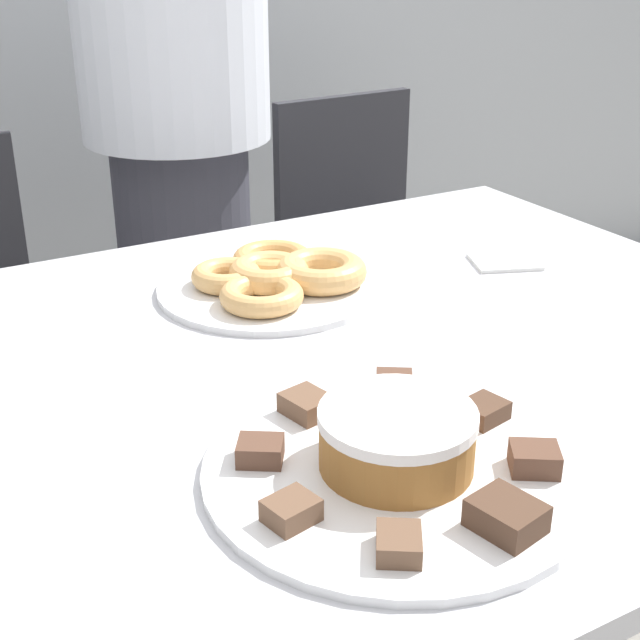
{
  "coord_description": "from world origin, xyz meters",
  "views": [
    {
      "loc": [
        -0.48,
        -0.88,
        1.26
      ],
      "look_at": [
        0.0,
        -0.02,
        0.82
      ],
      "focal_mm": 50.0,
      "sensor_mm": 36.0,
      "label": 1
    }
  ],
  "objects_px": {
    "office_chair_right": "(373,286)",
    "plate_cake": "(396,469)",
    "plate_donuts": "(269,288)",
    "napkin": "(505,262)",
    "frosted_cake": "(397,438)",
    "person_standing": "(176,114)"
  },
  "relations": [
    {
      "from": "plate_donuts",
      "to": "napkin",
      "type": "relative_size",
      "value": 2.63
    },
    {
      "from": "plate_donuts",
      "to": "frosted_cake",
      "type": "relative_size",
      "value": 2.12
    },
    {
      "from": "office_chair_right",
      "to": "plate_donuts",
      "type": "relative_size",
      "value": 2.61
    },
    {
      "from": "plate_cake",
      "to": "frosted_cake",
      "type": "xyz_separation_m",
      "value": [
        -0.0,
        0.0,
        0.04
      ]
    },
    {
      "from": "office_chair_right",
      "to": "napkin",
      "type": "distance_m",
      "value": 0.88
    },
    {
      "from": "person_standing",
      "to": "plate_donuts",
      "type": "bearing_deg",
      "value": -99.9
    },
    {
      "from": "office_chair_right",
      "to": "napkin",
      "type": "height_order",
      "value": "office_chair_right"
    },
    {
      "from": "office_chair_right",
      "to": "napkin",
      "type": "xyz_separation_m",
      "value": [
        -0.25,
        -0.76,
        0.36
      ]
    },
    {
      "from": "person_standing",
      "to": "plate_donuts",
      "type": "height_order",
      "value": "person_standing"
    },
    {
      "from": "frosted_cake",
      "to": "napkin",
      "type": "bearing_deg",
      "value": 40.03
    },
    {
      "from": "napkin",
      "to": "person_standing",
      "type": "bearing_deg",
      "value": 110.2
    },
    {
      "from": "person_standing",
      "to": "office_chair_right",
      "type": "bearing_deg",
      "value": 3.96
    },
    {
      "from": "plate_cake",
      "to": "napkin",
      "type": "xyz_separation_m",
      "value": [
        0.49,
        0.41,
        -0.0
      ]
    },
    {
      "from": "plate_donuts",
      "to": "person_standing",
      "type": "bearing_deg",
      "value": 80.1
    },
    {
      "from": "napkin",
      "to": "office_chair_right",
      "type": "bearing_deg",
      "value": 71.85
    },
    {
      "from": "frosted_cake",
      "to": "napkin",
      "type": "relative_size",
      "value": 1.24
    },
    {
      "from": "office_chair_right",
      "to": "plate_cake",
      "type": "xyz_separation_m",
      "value": [
        -0.74,
        -1.17,
        0.36
      ]
    },
    {
      "from": "plate_donuts",
      "to": "napkin",
      "type": "bearing_deg",
      "value": -12.31
    },
    {
      "from": "plate_donuts",
      "to": "napkin",
      "type": "xyz_separation_m",
      "value": [
        0.38,
        -0.08,
        -0.0
      ]
    },
    {
      "from": "office_chair_right",
      "to": "frosted_cake",
      "type": "bearing_deg",
      "value": -125.41
    },
    {
      "from": "plate_cake",
      "to": "napkin",
      "type": "relative_size",
      "value": 3.06
    },
    {
      "from": "person_standing",
      "to": "plate_donuts",
      "type": "xyz_separation_m",
      "value": [
        -0.11,
        -0.65,
        -0.13
      ]
    }
  ]
}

